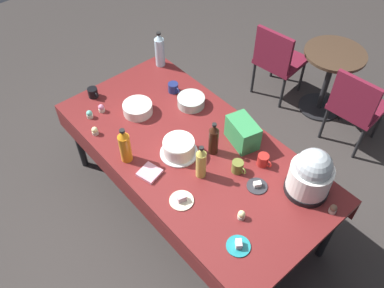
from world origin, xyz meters
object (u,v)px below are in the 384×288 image
(maroon_chair_left, at_px, (278,58))
(cupcake_rose, at_px, (241,215))
(cupcake_lemon, at_px, (90,114))
(coffee_mug_olive, at_px, (238,167))
(maroon_chair_right, at_px, (356,105))
(coffee_mug_red, at_px, (263,160))
(round_cafe_table, at_px, (330,71))
(cupcake_vanilla, at_px, (101,108))
(slow_cooker, at_px, (311,174))
(ceramic_snack_bowl, at_px, (138,108))
(coffee_mug_black, at_px, (93,93))
(dessert_plate_cream, at_px, (182,200))
(soda_bottle_orange_juice, at_px, (125,146))
(soda_bottle_cola, at_px, (214,139))
(soda_carton, at_px, (243,133))
(coffee_mug_navy, at_px, (173,88))
(soda_bottle_ginger_ale, at_px, (201,162))
(dessert_plate_teal, at_px, (238,245))
(cupcake_berry, at_px, (333,209))
(dessert_plate_charcoal, at_px, (257,186))
(cupcake_mint, at_px, (95,131))
(soda_bottle_water, at_px, (160,50))
(frosted_layer_cake, at_px, (179,148))
(glass_salad_bowl, at_px, (191,101))

(maroon_chair_left, bearing_deg, cupcake_rose, -56.27)
(cupcake_lemon, xyz_separation_m, coffee_mug_olive, (1.16, 0.50, 0.01))
(maroon_chair_right, bearing_deg, coffee_mug_olive, -91.30)
(coffee_mug_red, xyz_separation_m, round_cafe_table, (-0.50, 1.59, -0.30))
(cupcake_vanilla, bearing_deg, slow_cooker, 21.70)
(ceramic_snack_bowl, relative_size, coffee_mug_black, 1.95)
(dessert_plate_cream, relative_size, soda_bottle_orange_juice, 0.55)
(soda_bottle_cola, distance_m, soda_carton, 0.24)
(dessert_plate_cream, bearing_deg, coffee_mug_navy, 143.66)
(maroon_chair_left, bearing_deg, coffee_mug_olive, -59.41)
(coffee_mug_red, xyz_separation_m, coffee_mug_olive, (-0.08, -0.18, 0.00))
(soda_bottle_ginger_ale, bearing_deg, coffee_mug_olive, 56.34)
(dessert_plate_teal, distance_m, cupcake_berry, 0.68)
(dessert_plate_charcoal, relative_size, cupcake_mint, 2.13)
(coffee_mug_red, bearing_deg, slow_cooker, 8.85)
(soda_bottle_cola, height_order, coffee_mug_red, soda_bottle_cola)
(coffee_mug_black, xyz_separation_m, maroon_chair_left, (0.44, 1.89, -0.30))
(dessert_plate_teal, height_order, soda_bottle_cola, soda_bottle_cola)
(dessert_plate_charcoal, height_order, soda_carton, soda_carton)
(dessert_plate_teal, height_order, soda_bottle_water, soda_bottle_water)
(cupcake_vanilla, height_order, soda_carton, soda_carton)
(frosted_layer_cake, xyz_separation_m, ceramic_snack_bowl, (-0.56, 0.03, -0.02))
(soda_carton, xyz_separation_m, maroon_chair_right, (0.21, 1.32, -0.36))
(cupcake_mint, bearing_deg, cupcake_rose, 13.93)
(cupcake_vanilla, relative_size, coffee_mug_navy, 0.54)
(coffee_mug_red, bearing_deg, ceramic_snack_bowl, -160.75)
(ceramic_snack_bowl, height_order, cupcake_mint, ceramic_snack_bowl)
(glass_salad_bowl, height_order, soda_bottle_water, soda_bottle_water)
(slow_cooker, bearing_deg, frosted_layer_cake, -151.58)
(dessert_plate_charcoal, bearing_deg, dessert_plate_cream, -117.94)
(soda_bottle_water, bearing_deg, soda_carton, -6.29)
(dessert_plate_teal, bearing_deg, soda_bottle_cola, 148.64)
(dessert_plate_teal, height_order, cupcake_mint, cupcake_mint)
(slow_cooker, height_order, coffee_mug_navy, slow_cooker)
(coffee_mug_black, bearing_deg, dessert_plate_teal, -2.16)
(glass_salad_bowl, bearing_deg, soda_bottle_cola, -23.25)
(dessert_plate_charcoal, height_order, maroon_chair_left, maroon_chair_left)
(dessert_plate_cream, height_order, cupcake_mint, cupcake_mint)
(dessert_plate_teal, bearing_deg, cupcake_lemon, -176.79)
(dessert_plate_charcoal, relative_size, coffee_mug_black, 1.18)
(glass_salad_bowl, xyz_separation_m, dessert_plate_teal, (1.16, -0.62, -0.03))
(dessert_plate_cream, relative_size, maroon_chair_left, 0.19)
(cupcake_vanilla, bearing_deg, glass_salad_bowl, 55.21)
(dessert_plate_teal, height_order, soda_bottle_ginger_ale, soda_bottle_ginger_ale)
(cupcake_vanilla, bearing_deg, frosted_layer_cake, 13.69)
(frosted_layer_cake, bearing_deg, coffee_mug_black, -171.75)
(glass_salad_bowl, distance_m, cupcake_berry, 1.39)
(cupcake_mint, bearing_deg, soda_carton, 44.95)
(coffee_mug_olive, height_order, maroon_chair_left, maroon_chair_left)
(soda_bottle_ginger_ale, height_order, soda_carton, soda_bottle_ginger_ale)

